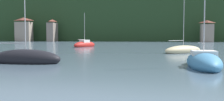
{
  "coord_description": "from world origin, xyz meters",
  "views": [
    {
      "loc": [
        4.32,
        26.86,
        2.84
      ],
      "look_at": [
        0.0,
        54.18,
        1.12
      ],
      "focal_mm": 40.26,
      "sensor_mm": 36.0,
      "label": 1
    }
  ],
  "objects_px": {
    "shore_building_westcentral": "(52,31)",
    "sailboat_mid_0": "(203,62)",
    "shore_building_west": "(24,30)",
    "sailboat_far_1": "(85,45)",
    "shore_building_central": "(207,32)",
    "sailboat_far_6": "(183,50)",
    "sailboat_mid_2": "(26,59)"
  },
  "relations": [
    {
      "from": "sailboat_mid_0",
      "to": "sailboat_far_1",
      "type": "relative_size",
      "value": 1.26
    },
    {
      "from": "shore_building_central",
      "to": "sailboat_mid_0",
      "type": "distance_m",
      "value": 81.78
    },
    {
      "from": "shore_building_west",
      "to": "shore_building_central",
      "type": "distance_m",
      "value": 77.07
    },
    {
      "from": "shore_building_westcentral",
      "to": "sailboat_mid_2",
      "type": "height_order",
      "value": "shore_building_westcentral"
    },
    {
      "from": "shore_building_westcentral",
      "to": "sailboat_mid_2",
      "type": "bearing_deg",
      "value": -69.42
    },
    {
      "from": "sailboat_mid_2",
      "to": "sailboat_far_6",
      "type": "relative_size",
      "value": 0.94
    },
    {
      "from": "shore_building_westcentral",
      "to": "sailboat_far_6",
      "type": "bearing_deg",
      "value": -52.97
    },
    {
      "from": "sailboat_far_1",
      "to": "sailboat_far_6",
      "type": "bearing_deg",
      "value": -104.04
    },
    {
      "from": "sailboat_far_1",
      "to": "sailboat_mid_2",
      "type": "bearing_deg",
      "value": -149.41
    },
    {
      "from": "shore_building_westcentral",
      "to": "sailboat_mid_0",
      "type": "xyz_separation_m",
      "value": [
        47.39,
        -81.32,
        -4.19
      ]
    },
    {
      "from": "sailboat_far_1",
      "to": "sailboat_mid_2",
      "type": "distance_m",
      "value": 34.53
    },
    {
      "from": "shore_building_central",
      "to": "sailboat_mid_2",
      "type": "relative_size",
      "value": 0.85
    },
    {
      "from": "sailboat_far_1",
      "to": "sailboat_mid_2",
      "type": "relative_size",
      "value": 0.85
    },
    {
      "from": "shore_building_west",
      "to": "sailboat_far_6",
      "type": "distance_m",
      "value": 87.25
    },
    {
      "from": "sailboat_mid_0",
      "to": "sailboat_far_1",
      "type": "height_order",
      "value": "sailboat_mid_0"
    },
    {
      "from": "sailboat_far_1",
      "to": "shore_building_central",
      "type": "bearing_deg",
      "value": -14.24
    },
    {
      "from": "shore_building_westcentral",
      "to": "sailboat_mid_2",
      "type": "xyz_separation_m",
      "value": [
        30.36,
        -80.87,
        -4.22
      ]
    },
    {
      "from": "shore_building_west",
      "to": "sailboat_far_6",
      "type": "height_order",
      "value": "shore_building_west"
    },
    {
      "from": "shore_building_central",
      "to": "shore_building_west",
      "type": "bearing_deg",
      "value": 179.64
    },
    {
      "from": "shore_building_westcentral",
      "to": "sailboat_far_6",
      "type": "relative_size",
      "value": 0.89
    },
    {
      "from": "shore_building_westcentral",
      "to": "sailboat_far_6",
      "type": "distance_m",
      "value": 79.53
    },
    {
      "from": "shore_building_west",
      "to": "shore_building_central",
      "type": "height_order",
      "value": "shore_building_west"
    },
    {
      "from": "shore_building_west",
      "to": "sailboat_far_1",
      "type": "distance_m",
      "value": 60.81
    },
    {
      "from": "shore_building_westcentral",
      "to": "sailboat_far_1",
      "type": "distance_m",
      "value": 53.99
    },
    {
      "from": "shore_building_westcentral",
      "to": "sailboat_mid_0",
      "type": "bearing_deg",
      "value": -59.77
    },
    {
      "from": "sailboat_far_1",
      "to": "sailboat_mid_2",
      "type": "height_order",
      "value": "sailboat_mid_2"
    },
    {
      "from": "shore_building_west",
      "to": "sailboat_mid_2",
      "type": "distance_m",
      "value": 91.03
    },
    {
      "from": "shore_building_central",
      "to": "sailboat_far_6",
      "type": "xyz_separation_m",
      "value": [
        -16.39,
        -62.03,
        -3.77
      ]
    },
    {
      "from": "shore_building_west",
      "to": "sailboat_mid_0",
      "type": "xyz_separation_m",
      "value": [
        60.23,
        -80.44,
        -4.63
      ]
    },
    {
      "from": "shore_building_westcentral",
      "to": "shore_building_central",
      "type": "distance_m",
      "value": 64.24
    },
    {
      "from": "shore_building_west",
      "to": "shore_building_central",
      "type": "xyz_separation_m",
      "value": [
        77.07,
        -0.49,
        -0.94
      ]
    },
    {
      "from": "sailboat_mid_0",
      "to": "sailboat_mid_2",
      "type": "relative_size",
      "value": 1.07
    }
  ]
}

